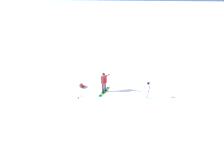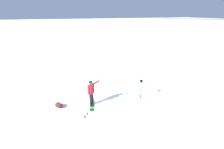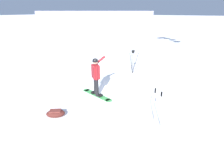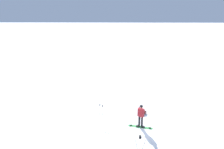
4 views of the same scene
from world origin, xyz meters
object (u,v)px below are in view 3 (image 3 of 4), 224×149
object	(u,v)px
snowboard	(97,95)
ski_poles	(157,103)
gear_bag_large	(56,113)
camera_tripod	(133,57)
snowboarder	(96,73)

from	to	relation	value
snowboard	ski_poles	xyz separation A→B (m)	(-2.81, 0.94, 0.81)
gear_bag_large	camera_tripod	size ratio (longest dim) A/B	0.54
snowboarder	snowboard	size ratio (longest dim) A/B	1.02
snowboard	gear_bag_large	bearing A→B (deg)	78.13
snowboarder	snowboard	xyz separation A→B (m)	(0.00, -0.01, -1.01)
gear_bag_large	ski_poles	distance (m)	3.49
gear_bag_large	ski_poles	xyz separation A→B (m)	(-3.23, -1.10, 0.70)
camera_tripod	ski_poles	size ratio (longest dim) A/B	1.11
snowboarder	ski_poles	world-z (taller)	snowboarder
snowboarder	gear_bag_large	size ratio (longest dim) A/B	2.30
snowboard	gear_bag_large	size ratio (longest dim) A/B	2.26
camera_tripod	ski_poles	distance (m)	4.91
camera_tripod	ski_poles	xyz separation A→B (m)	(-2.39, 4.29, -0.16)
snowboard	ski_poles	distance (m)	3.07
snowboarder	snowboard	bearing A→B (deg)	-85.96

